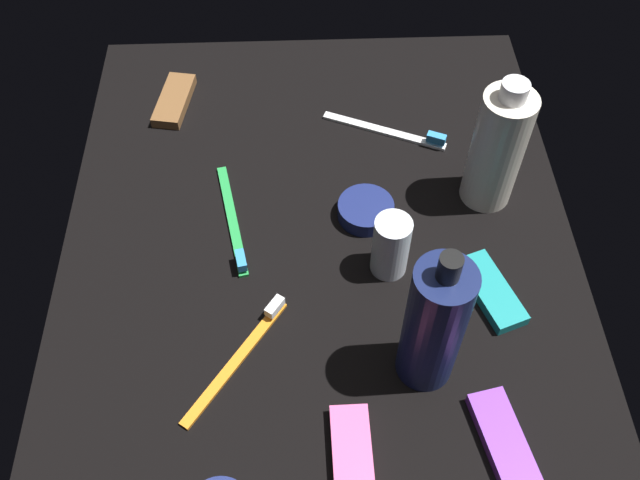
% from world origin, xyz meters
% --- Properties ---
extents(ground_plane, '(0.84, 0.64, 0.01)m').
position_xyz_m(ground_plane, '(0.00, 0.00, -0.01)').
color(ground_plane, black).
extents(lotion_bottle, '(0.06, 0.06, 0.21)m').
position_xyz_m(lotion_bottle, '(0.16, 0.11, 0.09)').
color(lotion_bottle, '#141E4A').
rests_on(lotion_bottle, ground_plane).
extents(bodywash_bottle, '(0.07, 0.07, 0.19)m').
position_xyz_m(bodywash_bottle, '(-0.09, 0.22, 0.09)').
color(bodywash_bottle, silver).
rests_on(bodywash_bottle, ground_plane).
extents(deodorant_stick, '(0.04, 0.04, 0.09)m').
position_xyz_m(deodorant_stick, '(0.02, 0.08, 0.04)').
color(deodorant_stick, silver).
rests_on(deodorant_stick, ground_plane).
extents(toothbrush_white, '(0.08, 0.17, 0.02)m').
position_xyz_m(toothbrush_white, '(-0.20, 0.11, 0.01)').
color(toothbrush_white, white).
rests_on(toothbrush_white, ground_plane).
extents(toothbrush_orange, '(0.15, 0.11, 0.02)m').
position_xyz_m(toothbrush_orange, '(0.13, -0.09, 0.01)').
color(toothbrush_orange, orange).
rests_on(toothbrush_orange, ground_plane).
extents(toothbrush_green, '(0.18, 0.05, 0.02)m').
position_xyz_m(toothbrush_green, '(-0.05, -0.11, 0.01)').
color(toothbrush_green, green).
rests_on(toothbrush_green, ground_plane).
extents(snack_bar_brown, '(0.11, 0.06, 0.01)m').
position_xyz_m(snack_bar_brown, '(-0.28, -0.20, 0.01)').
color(snack_bar_brown, brown).
rests_on(snack_bar_brown, ground_plane).
extents(snack_bar_teal, '(0.11, 0.07, 0.01)m').
position_xyz_m(snack_bar_teal, '(0.07, 0.20, 0.01)').
color(snack_bar_teal, teal).
rests_on(snack_bar_teal, ground_plane).
extents(snack_bar_purple, '(0.11, 0.06, 0.01)m').
position_xyz_m(snack_bar_purple, '(0.24, 0.18, 0.01)').
color(snack_bar_purple, purple).
rests_on(snack_bar_purple, ground_plane).
extents(snack_bar_pink, '(0.10, 0.04, 0.01)m').
position_xyz_m(snack_bar_pink, '(0.26, 0.02, 0.01)').
color(snack_bar_pink, '#E55999').
rests_on(snack_bar_pink, ground_plane).
extents(cream_tin_right, '(0.07, 0.07, 0.02)m').
position_xyz_m(cream_tin_right, '(-0.06, 0.06, 0.01)').
color(cream_tin_right, navy).
rests_on(cream_tin_right, ground_plane).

